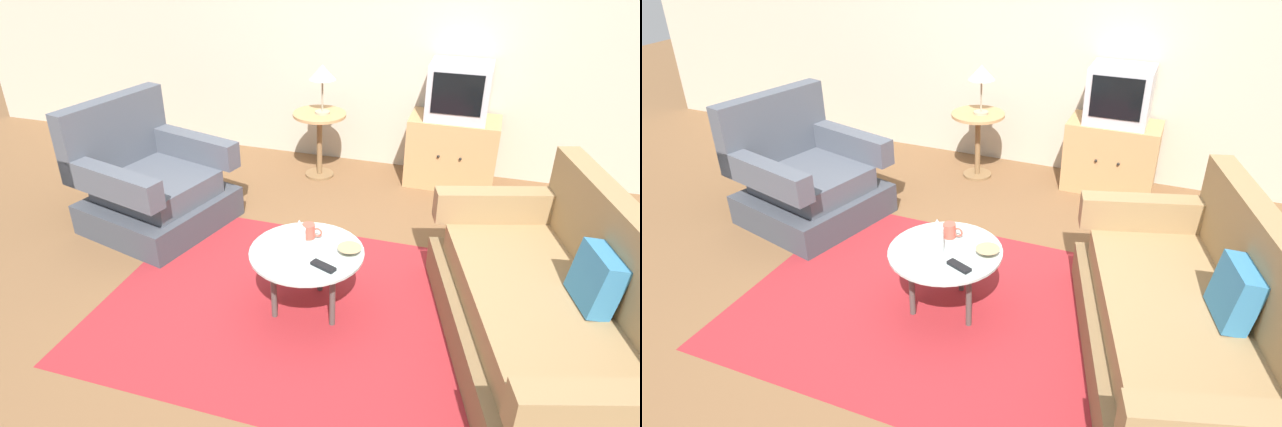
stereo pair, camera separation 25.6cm
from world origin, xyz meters
The scene contains 14 objects.
ground_plane centered at (0.00, 0.00, 0.00)m, with size 16.00×16.00×0.00m, color brown.
back_wall centered at (0.00, 2.33, 1.35)m, with size 9.00×0.12×2.70m, color #BCB29E.
area_rug centered at (0.05, -0.09, 0.00)m, with size 2.55×1.87×0.00m, color maroon.
armchair centered at (-1.46, 0.60, 0.31)m, with size 1.11×1.14×0.96m.
couch centered at (1.43, -0.12, 0.30)m, with size 1.36×1.98×0.91m.
coffee_table centered at (0.05, -0.09, 0.39)m, with size 0.68×0.68×0.43m.
side_table centered at (-0.47, 1.81, 0.43)m, with size 0.48×0.48×0.61m.
tv_stand centered at (0.69, 2.01, 0.31)m, with size 0.77×0.46×0.61m.
television centered at (0.69, 2.03, 0.85)m, with size 0.51×0.43×0.47m.
table_lamp centered at (-0.45, 1.81, 0.95)m, with size 0.24×0.24×0.43m.
vase centered at (0.03, -0.15, 0.54)m, with size 0.07×0.07×0.24m.
mug centered at (0.01, 0.06, 0.47)m, with size 0.13×0.08×0.09m.
bowl centered at (0.29, -0.04, 0.45)m, with size 0.14×0.14×0.04m.
tv_remote_dark centered at (0.19, -0.23, 0.44)m, with size 0.16×0.11×0.02m.
Camera 1 is at (0.95, -2.71, 2.22)m, focal length 31.28 mm.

